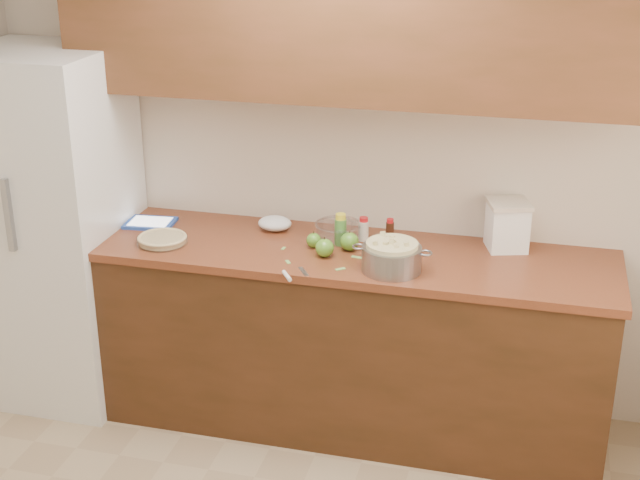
% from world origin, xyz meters
% --- Properties ---
extents(room_shell, '(3.60, 3.60, 3.60)m').
position_xyz_m(room_shell, '(0.00, 0.00, 1.30)').
color(room_shell, tan).
rests_on(room_shell, ground).
extents(counter_run, '(2.64, 0.68, 0.92)m').
position_xyz_m(counter_run, '(0.00, 1.48, 0.46)').
color(counter_run, '#462513').
rests_on(counter_run, ground).
extents(upper_cabinets, '(2.60, 0.34, 0.70)m').
position_xyz_m(upper_cabinets, '(0.00, 1.63, 1.95)').
color(upper_cabinets, brown).
rests_on(upper_cabinets, room_shell).
extents(fridge, '(0.70, 0.70, 1.80)m').
position_xyz_m(fridge, '(-1.44, 1.44, 0.90)').
color(fridge, silver).
rests_on(fridge, ground).
extents(pie, '(0.24, 0.24, 0.04)m').
position_xyz_m(pie, '(-0.81, 1.34, 0.94)').
color(pie, silver).
rests_on(pie, counter_run).
extents(colander, '(0.36, 0.26, 0.13)m').
position_xyz_m(colander, '(0.31, 1.30, 0.98)').
color(colander, gray).
rests_on(colander, counter_run).
extents(flour_canister, '(0.24, 0.24, 0.23)m').
position_xyz_m(flour_canister, '(0.78, 1.69, 1.04)').
color(flour_canister, white).
rests_on(flour_canister, counter_run).
extents(tablet, '(0.26, 0.21, 0.02)m').
position_xyz_m(tablet, '(-0.97, 1.56, 0.93)').
color(tablet, '#254DB3').
rests_on(tablet, counter_run).
extents(paring_knife, '(0.12, 0.17, 0.02)m').
position_xyz_m(paring_knife, '(-0.11, 1.12, 0.93)').
color(paring_knife, gray).
rests_on(paring_knife, counter_run).
extents(lemon_bottle, '(0.06, 0.06, 0.15)m').
position_xyz_m(lemon_bottle, '(0.02, 1.54, 0.99)').
color(lemon_bottle, '#4C8C38').
rests_on(lemon_bottle, counter_run).
extents(cinnamon_shaker, '(0.05, 0.05, 0.12)m').
position_xyz_m(cinnamon_shaker, '(0.11, 1.62, 0.98)').
color(cinnamon_shaker, beige).
rests_on(cinnamon_shaker, counter_run).
extents(vanilla_bottle, '(0.04, 0.04, 0.11)m').
position_xyz_m(vanilla_bottle, '(0.24, 1.65, 0.97)').
color(vanilla_bottle, black).
rests_on(vanilla_bottle, counter_run).
extents(mixing_bowl, '(0.23, 0.23, 0.08)m').
position_xyz_m(mixing_bowl, '(-0.01, 1.60, 0.97)').
color(mixing_bowl, silver).
rests_on(mixing_bowl, counter_run).
extents(paper_towel, '(0.20, 0.18, 0.07)m').
position_xyz_m(paper_towel, '(-0.34, 1.65, 0.95)').
color(paper_towel, white).
rests_on(paper_towel, counter_run).
extents(apple_left, '(0.07, 0.07, 0.08)m').
position_xyz_m(apple_left, '(-0.09, 1.47, 0.96)').
color(apple_left, '#579529').
rests_on(apple_left, counter_run).
extents(apple_center, '(0.09, 0.09, 0.10)m').
position_xyz_m(apple_center, '(0.08, 1.48, 0.96)').
color(apple_center, '#579529').
rests_on(apple_center, counter_run).
extents(apple_front, '(0.09, 0.09, 0.10)m').
position_xyz_m(apple_front, '(-0.02, 1.38, 0.96)').
color(apple_front, '#579529').
rests_on(apple_front, counter_run).
extents(peel_a, '(0.05, 0.04, 0.00)m').
position_xyz_m(peel_a, '(0.09, 1.25, 0.92)').
color(peel_a, '#89C15E').
rests_on(peel_a, counter_run).
extents(peel_b, '(0.02, 0.04, 0.00)m').
position_xyz_m(peel_b, '(-0.23, 1.42, 0.92)').
color(peel_b, '#89C15E').
rests_on(peel_b, counter_run).
extents(peel_c, '(0.04, 0.04, 0.00)m').
position_xyz_m(peel_c, '(-0.16, 1.27, 0.92)').
color(peel_c, '#89C15E').
rests_on(peel_c, counter_run).
extents(peel_d, '(0.05, 0.03, 0.00)m').
position_xyz_m(peel_d, '(0.13, 1.40, 0.92)').
color(peel_d, '#89C15E').
rests_on(peel_d, counter_run).
extents(peel_e, '(0.03, 0.02, 0.00)m').
position_xyz_m(peel_e, '(0.22, 1.42, 0.92)').
color(peel_e, '#89C15E').
rests_on(peel_e, counter_run).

